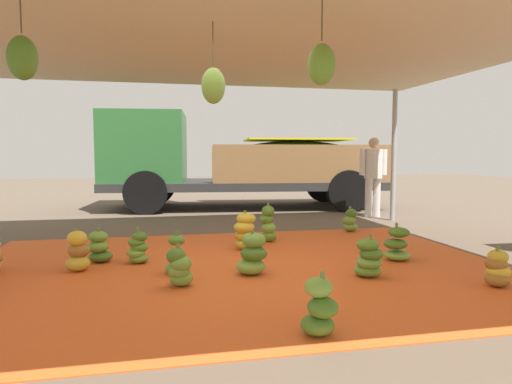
{
  "coord_description": "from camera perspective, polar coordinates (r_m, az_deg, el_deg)",
  "views": [
    {
      "loc": [
        -0.93,
        -5.25,
        1.36
      ],
      "look_at": [
        0.57,
        1.74,
        0.77
      ],
      "focal_mm": 31.81,
      "sensor_mm": 36.0,
      "label": 1
    }
  ],
  "objects": [
    {
      "name": "banana_bunch_14",
      "position": [
        7.07,
        1.53,
        -4.15
      ],
      "size": [
        0.36,
        0.34,
        0.6
      ],
      "color": "#60932D",
      "rests_on": "tarp_orange"
    },
    {
      "name": "banana_bunch_6",
      "position": [
        3.52,
        7.99,
        -14.33
      ],
      "size": [
        0.32,
        0.33,
        0.49
      ],
      "color": "#477523",
      "rests_on": "tarp_orange"
    },
    {
      "name": "banana_bunch_7",
      "position": [
        5.28,
        -10.06,
        -7.92
      ],
      "size": [
        0.25,
        0.29,
        0.5
      ],
      "color": "#75A83D",
      "rests_on": "tarp_orange"
    },
    {
      "name": "tarp_orange",
      "position": [
        5.5,
        -1.99,
        -9.55
      ],
      "size": [
        6.45,
        4.83,
        0.01
      ],
      "primitive_type": "cube",
      "color": "#E05B23",
      "rests_on": "ground"
    },
    {
      "name": "banana_bunch_1",
      "position": [
        6.11,
        17.33,
        -6.41
      ],
      "size": [
        0.45,
        0.45,
        0.48
      ],
      "color": "#75A83D",
      "rests_on": "tarp_orange"
    },
    {
      "name": "banana_bunch_5",
      "position": [
        6.5,
        -1.29,
        -5.09
      ],
      "size": [
        0.46,
        0.43,
        0.56
      ],
      "color": "gold",
      "rests_on": "tarp_orange"
    },
    {
      "name": "banana_bunch_10",
      "position": [
        5.35,
        28.09,
        -8.54
      ],
      "size": [
        0.35,
        0.35,
        0.42
      ],
      "color": "#996628",
      "rests_on": "tarp_orange"
    },
    {
      "name": "worker_0",
      "position": [
        10.24,
        14.53,
        2.61
      ],
      "size": [
        0.64,
        0.39,
        1.74
      ],
      "color": "silver",
      "rests_on": "ground"
    },
    {
      "name": "banana_bunch_4",
      "position": [
        5.89,
        -14.61,
        -6.89
      ],
      "size": [
        0.33,
        0.33,
        0.45
      ],
      "color": "#60932D",
      "rests_on": "tarp_orange"
    },
    {
      "name": "banana_bunch_8",
      "position": [
        4.77,
        -9.59,
        -9.42
      ],
      "size": [
        0.34,
        0.33,
        0.44
      ],
      "color": "#6B9E38",
      "rests_on": "tarp_orange"
    },
    {
      "name": "banana_bunch_9",
      "position": [
        5.72,
        -21.48,
        -7.06
      ],
      "size": [
        0.35,
        0.37,
        0.5
      ],
      "color": "gold",
      "rests_on": "tarp_orange"
    },
    {
      "name": "banana_bunch_2",
      "position": [
        6.09,
        -19.13,
        -6.65
      ],
      "size": [
        0.4,
        0.38,
        0.44
      ],
      "color": "#477523",
      "rests_on": "tarp_orange"
    },
    {
      "name": "cargo_truck_main",
      "position": [
        11.69,
        -2.92,
        3.9
      ],
      "size": [
        7.21,
        3.19,
        2.4
      ],
      "color": "#2D2D2D",
      "rests_on": "ground"
    },
    {
      "name": "tent_canopy",
      "position": [
        5.39,
        -1.99,
        18.67
      ],
      "size": [
        8.0,
        7.0,
        2.75
      ],
      "color": "#9EA0A5",
      "rests_on": "ground"
    },
    {
      "name": "ground_plane",
      "position": [
        8.42,
        -5.58,
        -4.63
      ],
      "size": [
        40.0,
        40.0,
        0.0
      ],
      "primitive_type": "plane",
      "color": "brown"
    },
    {
      "name": "banana_bunch_0",
      "position": [
        8.17,
        11.77,
        -3.59
      ],
      "size": [
        0.35,
        0.33,
        0.44
      ],
      "color": "#6B9E38",
      "rests_on": "tarp_orange"
    },
    {
      "name": "banana_bunch_12",
      "position": [
        5.22,
        14.0,
        -8.19
      ],
      "size": [
        0.36,
        0.38,
        0.48
      ],
      "color": "#60932D",
      "rests_on": "tarp_orange"
    },
    {
      "name": "banana_bunch_13",
      "position": [
        5.18,
        -0.43,
        -7.93
      ],
      "size": [
        0.48,
        0.46,
        0.5
      ],
      "color": "#75A83D",
      "rests_on": "tarp_orange"
    }
  ]
}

